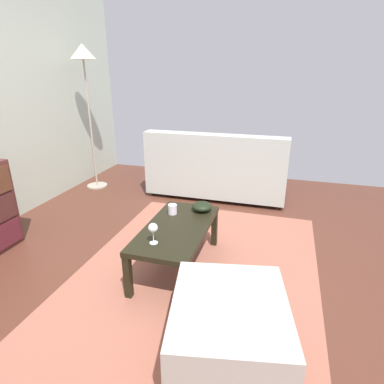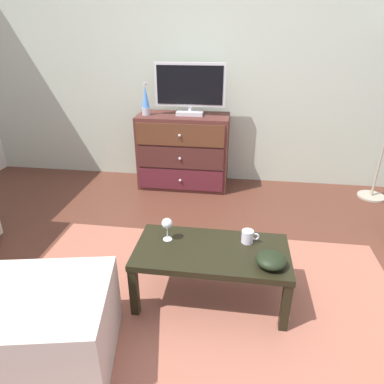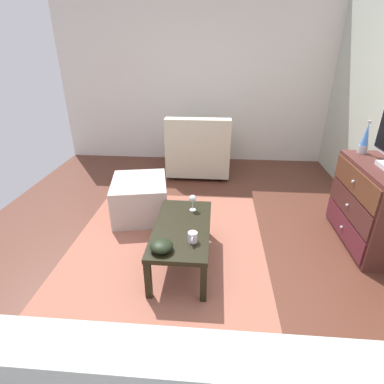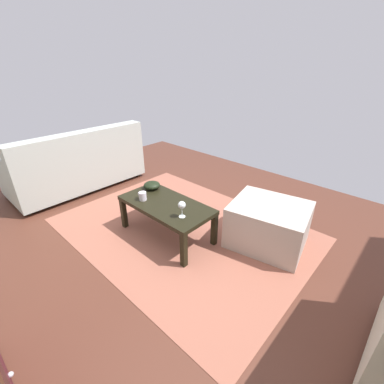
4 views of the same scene
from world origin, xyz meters
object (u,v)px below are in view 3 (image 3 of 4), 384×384
Objects in this scene: bowl_decorative at (161,246)px; ottoman at (140,198)px; mug at (193,237)px; lava_lamp at (365,139)px; armchair at (199,151)px; wine_glass at (193,199)px; coffee_table at (182,231)px; dresser at (373,206)px.

bowl_decorative is 1.28m from ottoman.
bowl_decorative is (0.13, -0.23, -0.00)m from mug.
ottoman is (0.04, -2.34, -0.74)m from lava_lamp.
armchair is (-2.53, 0.13, -0.06)m from bowl_decorative.
wine_glass is 1.38× the size of mug.
wine_glass is 0.89m from ottoman.
lava_lamp is 2.29m from bowl_decorative.
armchair is at bearing -126.93° from lava_lamp.
mug reaches higher than ottoman.
lava_lamp reaches higher than coffee_table.
lava_lamp is 1.84m from wine_glass.
coffee_table is 1.02m from ottoman.
mug is 0.16× the size of ottoman.
armchair reaches higher than ottoman.
lava_lamp is 2.45m from ottoman.
armchair reaches higher than bowl_decorative.
ottoman is at bearing -146.58° from mug.
bowl_decorative is at bearing -66.67° from dresser.
dresser is at bearing 46.42° from armchair.
dresser is 5.48× the size of bowl_decorative.
lava_lamp reaches higher than ottoman.
ottoman is at bearing -144.91° from coffee_table.
bowl_decorative is at bearing -60.13° from mug.
mug is at bearing 2.39° from armchair.
ottoman is (1.35, -0.59, -0.15)m from armchair.
wine_glass is 0.53m from mug.
armchair is at bearing 179.69° from coffee_table.
wine_glass is 0.68m from bowl_decorative.
wine_glass is at bearing -71.43° from lava_lamp.
lava_lamp is at bearing 90.88° from ottoman.
ottoman is at bearing -23.73° from armchair.
wine_glass is at bearing 163.97° from bowl_decorative.
dresser reaches higher than coffee_table.
dresser is at bearing 81.54° from ottoman.
dresser is 1.86m from coffee_table.
lava_lamp is at bearing -173.63° from dresser.
bowl_decorative is 0.19× the size of armchair.
coffee_table is at bearing -153.37° from mug.
bowl_decorative is (0.65, -0.19, -0.08)m from wine_glass.
coffee_table is 0.38m from bowl_decorative.
coffee_table is 1.05× the size of armchair.
lava_lamp is 2.89× the size of mug.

